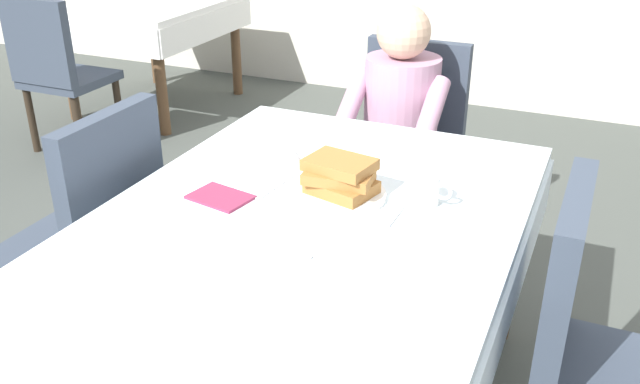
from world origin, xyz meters
TOP-DOWN VIEW (x-y plane):
  - dining_table_main at (0.00, 0.00)m, footprint 1.12×1.52m
  - chair_diner at (-0.07, 1.17)m, footprint 0.44×0.45m
  - diner_person at (-0.07, 1.01)m, footprint 0.40×0.43m
  - chair_left_side at (-0.77, 0.00)m, footprint 0.45×0.44m
  - chair_right_side at (0.77, 0.00)m, footprint 0.45×0.44m
  - plate_breakfast at (0.03, 0.12)m, footprint 0.28×0.28m
  - breakfast_stack at (0.04, 0.12)m, footprint 0.21×0.18m
  - cup_coffee at (0.28, 0.18)m, footprint 0.11×0.08m
  - syrup_pitcher at (-0.18, 0.26)m, footprint 0.08×0.08m
  - fork_left_of_plate at (-0.16, 0.10)m, footprint 0.03×0.18m
  - knife_right_of_plate at (0.22, 0.10)m, footprint 0.02×0.20m
  - spoon_near_edge at (0.03, -0.22)m, footprint 0.15×0.03m
  - napkin_folded at (-0.27, -0.02)m, footprint 0.19×0.15m
  - background_table_far at (-2.28, 2.40)m, footprint 0.92×1.12m
  - background_chair_empty at (-2.28, 1.45)m, footprint 0.44×0.45m

SIDE VIEW (x-z plane):
  - chair_diner at x=-0.07m, z-range 0.06..0.99m
  - chair_left_side at x=-0.77m, z-range 0.06..0.99m
  - chair_right_side at x=0.77m, z-range 0.06..0.99m
  - background_chair_empty at x=-2.28m, z-range 0.06..0.99m
  - background_table_far at x=-2.28m, z-range 0.25..0.99m
  - dining_table_main at x=0.00m, z-range 0.28..1.02m
  - diner_person at x=-0.07m, z-range 0.11..1.23m
  - fork_left_of_plate at x=-0.16m, z-range 0.74..0.74m
  - knife_right_of_plate at x=0.22m, z-range 0.74..0.74m
  - spoon_near_edge at x=0.03m, z-range 0.74..0.74m
  - napkin_folded at x=-0.27m, z-range 0.74..0.75m
  - plate_breakfast at x=0.03m, z-range 0.74..0.76m
  - syrup_pitcher at x=-0.18m, z-range 0.74..0.81m
  - cup_coffee at x=0.28m, z-range 0.74..0.83m
  - breakfast_stack at x=0.04m, z-range 0.76..0.85m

